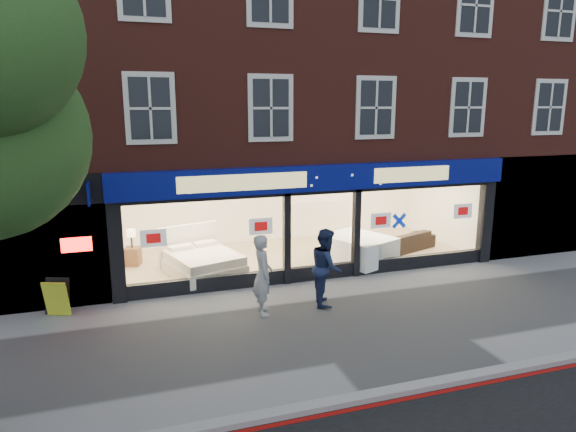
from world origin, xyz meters
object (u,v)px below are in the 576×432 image
mattress_stack (358,249)px  a_board (57,298)px  display_bed (202,261)px  pedestrian_grey (263,275)px  pedestrian_blue (326,267)px  sofa (406,240)px

mattress_stack → a_board: a_board is taller
display_bed → pedestrian_grey: size_ratio=1.36×
pedestrian_grey → pedestrian_blue: bearing=-81.0°
mattress_stack → a_board: (-8.50, -1.41, -0.05)m
mattress_stack → pedestrian_grey: size_ratio=1.27×
mattress_stack → sofa: (2.10, 0.67, -0.09)m
a_board → pedestrian_grey: (4.66, -1.38, 0.52)m
mattress_stack → sofa: size_ratio=1.16×
sofa → pedestrian_grey: (-5.94, -3.46, 0.56)m
display_bed → a_board: bearing=-170.9°
display_bed → pedestrian_blue: size_ratio=1.37×
mattress_stack → pedestrian_blue: (-2.19, -2.69, 0.47)m
a_board → display_bed: bearing=46.8°
pedestrian_grey → mattress_stack: bearing=-48.7°
sofa → display_bed: bearing=-17.1°
display_bed → a_board: (-3.69, -1.74, -0.00)m
sofa → pedestrian_blue: size_ratio=1.10×
display_bed → pedestrian_blue: bearing=-65.2°
display_bed → a_board: 4.08m
sofa → a_board: bearing=-8.8°
sofa → pedestrian_grey: 6.90m
mattress_stack → a_board: bearing=-170.6°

